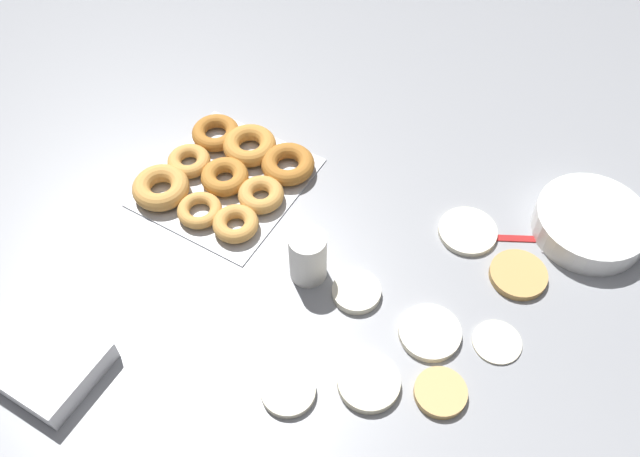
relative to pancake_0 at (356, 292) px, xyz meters
name	(u,v)px	position (x,y,z in m)	size (l,w,h in m)	color
ground_plane	(363,278)	(-0.04, -0.01, -0.01)	(3.00, 3.00, 0.00)	gray
pancake_0	(356,292)	(0.00, 0.00, 0.00)	(0.09, 0.09, 0.02)	silver
pancake_1	(440,392)	(0.10, 0.20, 0.00)	(0.08, 0.08, 0.01)	tan
pancake_2	(468,231)	(-0.22, 0.12, 0.00)	(0.11, 0.11, 0.01)	silver
pancake_3	(430,332)	(0.01, 0.14, 0.00)	(0.11, 0.11, 0.01)	silver
pancake_4	(518,275)	(-0.18, 0.23, 0.00)	(0.10, 0.10, 0.01)	tan
pancake_5	(369,383)	(0.14, 0.10, 0.00)	(0.10, 0.10, 0.02)	beige
pancake_6	(290,392)	(0.22, 0.00, 0.00)	(0.09, 0.09, 0.01)	beige
pancake_7	(497,342)	(-0.03, 0.25, 0.00)	(0.08, 0.08, 0.01)	beige
donut_tray	(226,174)	(-0.10, -0.35, 0.01)	(0.30, 0.29, 0.04)	silver
batter_bowl	(590,223)	(-0.34, 0.31, 0.02)	(0.21, 0.21, 0.05)	white
container_stack	(50,363)	(0.38, -0.36, 0.01)	(0.15, 0.16, 0.04)	white
paper_cup	(308,256)	(0.01, -0.10, 0.04)	(0.07, 0.07, 0.10)	white
spatula	(557,240)	(-0.29, 0.27, -0.01)	(0.17, 0.27, 0.01)	maroon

